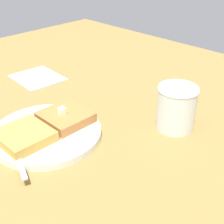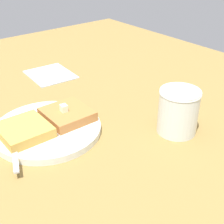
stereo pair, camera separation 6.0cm
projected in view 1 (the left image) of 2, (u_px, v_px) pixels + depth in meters
The scene contains 8 objects.
table_surface at pixel (60, 117), 70.42cm from camera, with size 123.34×123.34×2.71cm, color olive.
plate at pixel (47, 133), 60.90cm from camera, with size 21.39×21.39×1.39cm.
toast_slice_left at pixel (65, 117), 63.05cm from camera, with size 8.82×9.33×1.95cm, color #AB6B36.
toast_slice_middle at pixel (24, 136), 57.20cm from camera, with size 8.82×9.33×1.95cm, color gold.
butter_pat_primary at pixel (62, 111), 61.80cm from camera, with size 1.43×1.28×1.43cm, color #F4F0CA.
fork at pixel (15, 148), 55.29cm from camera, with size 7.06×15.46×0.36cm.
syrup_jar at pixel (176, 109), 62.15cm from camera, with size 8.02×8.02×8.99cm.
napkin at pixel (37, 78), 85.76cm from camera, with size 11.16×13.26×0.30cm, color silver.
Camera 1 is at (34.94, 50.80, 37.36)cm, focal length 50.00 mm.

